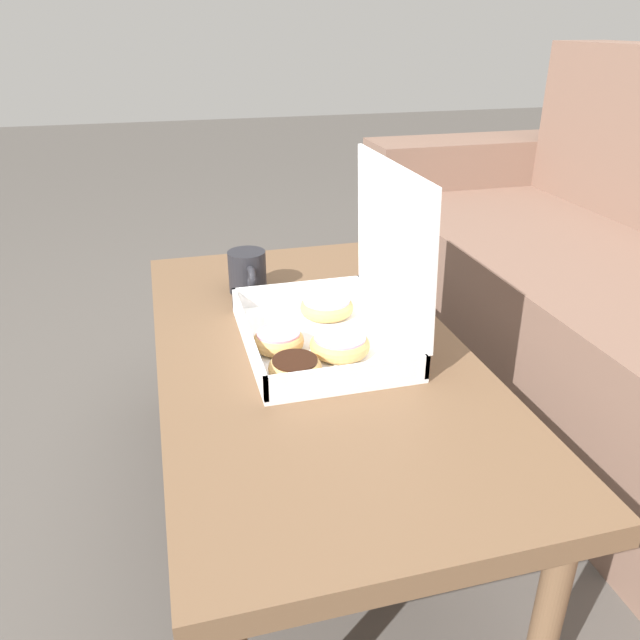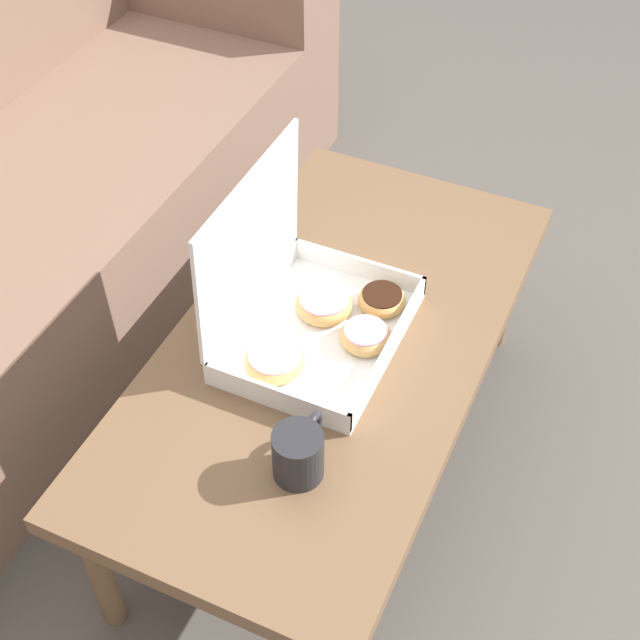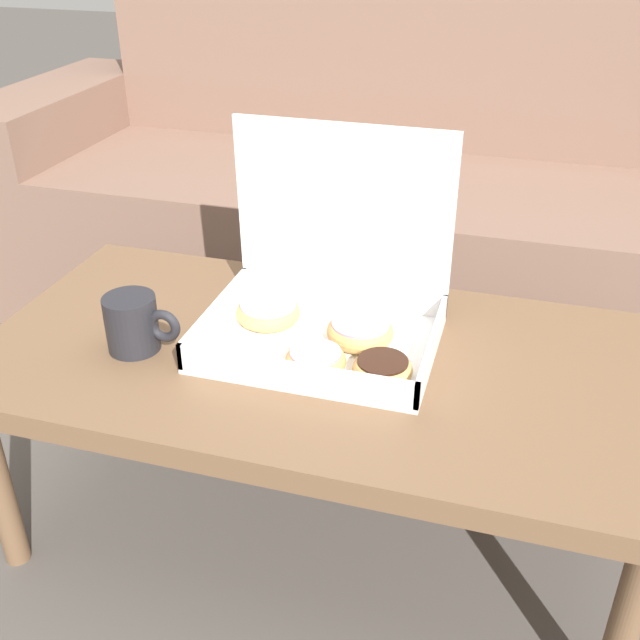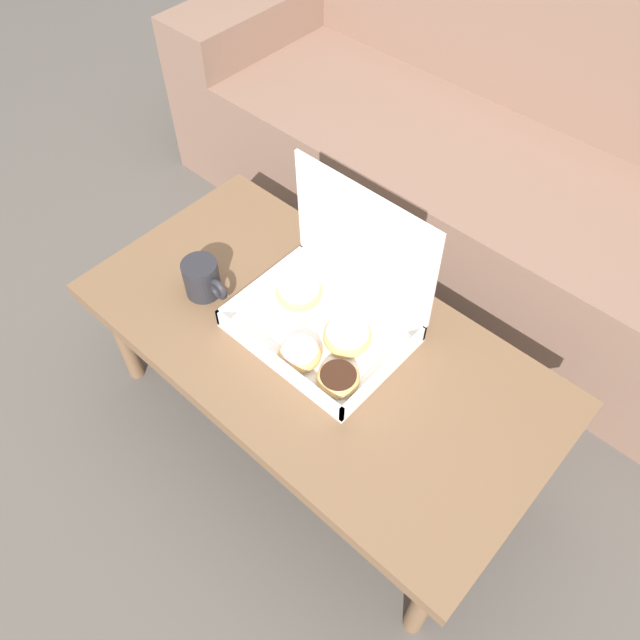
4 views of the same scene
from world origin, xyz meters
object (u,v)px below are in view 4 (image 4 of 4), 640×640
Objects in this scene: couch at (518,178)px; pastry_box at (329,314)px; coffee_table at (316,350)px; coffee_mug at (203,279)px.

pastry_box is at bearing -89.86° from couch.
pastry_box is (0.00, -0.88, 0.14)m from couch.
coffee_table is at bearing -92.93° from pastry_box.
coffee_table is 8.69× the size of coffee_mug.
coffee_table is 0.11m from pastry_box.
pastry_box is at bearing 21.28° from coffee_mug.
coffee_mug is (-0.30, -1.00, 0.13)m from couch.
couch is 0.92m from coffee_table.
coffee_mug is at bearing -158.72° from pastry_box.
coffee_table is at bearing -90.00° from couch.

